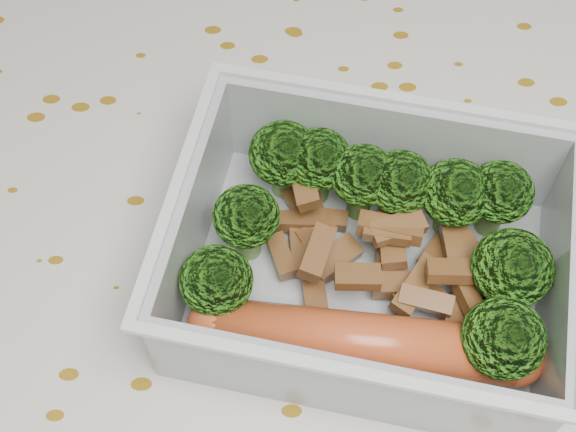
{
  "coord_description": "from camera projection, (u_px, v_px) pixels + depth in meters",
  "views": [
    {
      "loc": [
        -0.01,
        -0.2,
        1.1
      ],
      "look_at": [
        -0.01,
        -0.01,
        0.78
      ],
      "focal_mm": 50.0,
      "sensor_mm": 36.0,
      "label": 1
    }
  ],
  "objects": [
    {
      "name": "dining_table",
      "position": [
        303.0,
        302.0,
        0.47
      ],
      "size": [
        1.4,
        0.9,
        0.75
      ],
      "color": "brown",
      "rests_on": "ground"
    },
    {
      "name": "tablecloth",
      "position": [
        305.0,
        262.0,
        0.43
      ],
      "size": [
        1.46,
        0.96,
        0.19
      ],
      "color": "silver",
      "rests_on": "dining_table"
    },
    {
      "name": "lunch_container",
      "position": [
        368.0,
        265.0,
        0.36
      ],
      "size": [
        0.2,
        0.17,
        0.06
      ],
      "color": "#B5BEC4",
      "rests_on": "tablecloth"
    },
    {
      "name": "broccoli_florets",
      "position": [
        387.0,
        221.0,
        0.36
      ],
      "size": [
        0.16,
        0.13,
        0.04
      ],
      "color": "#608C3F",
      "rests_on": "lunch_container"
    },
    {
      "name": "meat_pile",
      "position": [
        375.0,
        252.0,
        0.37
      ],
      "size": [
        0.1,
        0.09,
        0.03
      ],
      "color": "brown",
      "rests_on": "lunch_container"
    },
    {
      "name": "sausage",
      "position": [
        363.0,
        342.0,
        0.34
      ],
      "size": [
        0.15,
        0.04,
        0.03
      ],
      "color": "#B74721",
      "rests_on": "lunch_container"
    }
  ]
}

